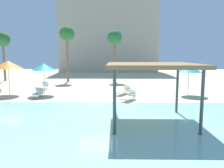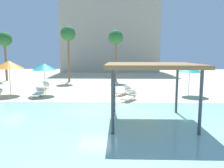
# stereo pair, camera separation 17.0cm
# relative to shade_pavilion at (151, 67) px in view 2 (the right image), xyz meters

# --- Properties ---
(ground_plane) EXTENTS (80.00, 80.00, 0.00)m
(ground_plane) POSITION_rel_shade_pavilion_xyz_m (-2.91, 2.89, -2.79)
(ground_plane) COLOR beige
(lagoon_water) EXTENTS (44.00, 13.50, 0.04)m
(lagoon_water) POSITION_rel_shade_pavilion_xyz_m (-2.91, -2.36, -2.77)
(lagoon_water) COLOR #99D1C6
(lagoon_water) RESTS_ON ground
(shade_pavilion) EXTENTS (4.33, 4.33, 2.97)m
(shade_pavilion) POSITION_rel_shade_pavilion_xyz_m (0.00, 0.00, 0.00)
(shade_pavilion) COLOR #42474C
(shade_pavilion) RESTS_ON ground
(beach_umbrella_teal_0) EXTENTS (2.07, 2.07, 2.53)m
(beach_umbrella_teal_0) POSITION_rel_shade_pavilion_xyz_m (4.44, 7.72, -0.55)
(beach_umbrella_teal_0) COLOR silver
(beach_umbrella_teal_0) RESTS_ON ground
(beach_umbrella_teal_1) EXTENTS (2.09, 2.09, 2.68)m
(beach_umbrella_teal_1) POSITION_rel_shade_pavilion_xyz_m (-7.95, 7.71, -0.40)
(beach_umbrella_teal_1) COLOR silver
(beach_umbrella_teal_1) RESTS_ON ground
(beach_umbrella_orange_2) EXTENTS (2.48, 2.48, 2.92)m
(beach_umbrella_orange_2) POSITION_rel_shade_pavilion_xyz_m (-10.99, 7.65, -0.21)
(beach_umbrella_orange_2) COLOR silver
(beach_umbrella_orange_2) RESTS_ON ground
(lounge_chair_0) EXTENTS (0.69, 1.92, 0.74)m
(lounge_chair_0) POSITION_rel_shade_pavilion_xyz_m (-9.03, 10.47, -2.46)
(lounge_chair_0) COLOR white
(lounge_chair_0) RESTS_ON ground
(lounge_chair_1) EXTENTS (1.30, 1.98, 0.74)m
(lounge_chair_1) POSITION_rel_shade_pavilion_xyz_m (-0.75, 5.27, -2.46)
(lounge_chair_1) COLOR white
(lounge_chair_1) RESTS_ON ground
(lounge_chair_2) EXTENTS (1.49, 1.94, 0.74)m
(lounge_chair_2) POSITION_rel_shade_pavilion_xyz_m (-1.07, 7.84, -2.46)
(lounge_chair_2) COLOR white
(lounge_chair_2) RESTS_ON ground
(lounge_chair_3) EXTENTS (0.71, 1.93, 0.74)m
(lounge_chair_3) POSITION_rel_shade_pavilion_xyz_m (-8.10, 6.46, -2.46)
(lounge_chair_3) COLOR white
(lounge_chair_3) RESTS_ON ground
(palm_tree_0) EXTENTS (1.90, 1.90, 7.10)m
(palm_tree_0) POSITION_rel_shade_pavilion_xyz_m (-8.02, 17.23, 3.16)
(palm_tree_0) COLOR brown
(palm_tree_0) RESTS_ON ground
(palm_tree_1) EXTENTS (1.90, 1.90, 6.45)m
(palm_tree_1) POSITION_rel_shade_pavilion_xyz_m (-16.60, 17.75, 2.54)
(palm_tree_1) COLOR brown
(palm_tree_1) RESTS_ON ground
(palm_tree_2) EXTENTS (1.90, 1.90, 6.65)m
(palm_tree_2) POSITION_rel_shade_pavilion_xyz_m (-1.92, 17.64, 2.73)
(palm_tree_2) COLOR brown
(palm_tree_2) RESTS_ON ground
(hotel_block_0) EXTENTS (19.87, 10.13, 17.89)m
(hotel_block_0) POSITION_rel_shade_pavilion_xyz_m (-3.33, 37.13, 6.16)
(hotel_block_0) COLOR #B2A893
(hotel_block_0) RESTS_ON ground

